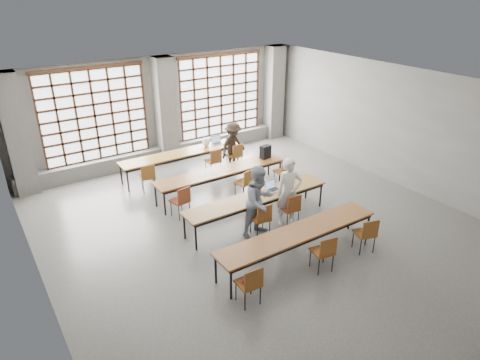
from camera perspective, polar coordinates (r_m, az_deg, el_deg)
name	(u,v)px	position (r m, az deg, el deg)	size (l,w,h in m)	color
floor	(257,225)	(10.95, 2.22, -5.99)	(11.00, 11.00, 0.00)	#4D4D4B
ceiling	(259,88)	(9.62, 2.57, 12.17)	(11.00, 11.00, 0.00)	silver
wall_back	(162,109)	(14.73, -10.35, 9.32)	(10.00, 10.00, 0.00)	#5F5F5C
wall_left	(31,220)	(8.54, -26.14, -4.86)	(11.00, 11.00, 0.00)	#5F5F5C
wall_right	(395,126)	(13.54, 19.98, 6.83)	(11.00, 11.00, 0.00)	#5F5F5C
column_left	(16,135)	(13.42, -27.69, 5.28)	(0.60, 0.55, 3.50)	#535351
column_mid	(166,111)	(14.48, -9.89, 9.08)	(0.60, 0.55, 3.50)	#535351
column_right	(274,93)	(16.72, 4.54, 11.50)	(0.60, 0.55, 3.50)	#535351
window_left	(95,116)	(13.92, -18.81, 8.12)	(3.32, 0.12, 3.00)	white
window_right	(221,96)	(15.61, -2.58, 11.15)	(3.32, 0.12, 3.00)	white
sill_ledge	(168,152)	(15.02, -9.60, 3.64)	(9.80, 0.35, 0.50)	#535351
desk_row_a	(182,154)	(13.65, -7.72, 3.42)	(4.00, 0.70, 0.73)	brown
desk_row_b	(221,172)	(12.25, -2.50, 1.04)	(4.00, 0.70, 0.73)	brown
desk_row_c	(257,198)	(10.78, 2.32, -2.47)	(4.00, 0.70, 0.73)	brown
desk_row_d	(299,234)	(9.41, 7.81, -7.14)	(4.00, 0.70, 0.73)	brown
chair_back_left	(148,175)	(12.66, -12.18, 0.66)	(0.51, 0.51, 0.88)	brown
chair_back_mid	(214,159)	(13.52, -3.47, 2.81)	(0.42, 0.43, 0.88)	maroon
chair_back_right	(236,154)	(13.91, -0.60, 3.51)	(0.45, 0.45, 0.88)	brown
chair_mid_left	(182,199)	(11.13, -7.81, -2.49)	(0.49, 0.50, 0.88)	maroon
chair_mid_centre	(246,181)	(12.02, 0.76, -0.08)	(0.50, 0.51, 0.88)	brown
chair_mid_right	(284,170)	(12.78, 5.90, 1.37)	(0.43, 0.43, 0.88)	brown
chair_front_left	(262,217)	(10.24, 2.95, -4.90)	(0.47, 0.47, 0.88)	brown
chair_front_right	(291,207)	(10.73, 6.86, -3.54)	(0.45, 0.45, 0.88)	brown
chair_near_left	(250,282)	(8.20, 1.39, -13.42)	(0.44, 0.45, 0.88)	brown
chair_near_mid	(325,250)	(9.21, 11.22, -9.14)	(0.49, 0.49, 0.88)	brown
chair_near_right	(367,232)	(10.05, 16.56, -6.64)	(0.53, 0.53, 0.88)	brown
student_male	(289,192)	(10.66, 6.53, -1.62)	(0.64, 0.42, 1.77)	silver
student_female	(259,201)	(10.16, 2.61, -2.85)	(0.87, 0.67, 1.78)	#1A2A4E
student_back	(233,146)	(13.92, -0.91, 4.59)	(1.00, 0.58, 1.55)	black
laptop_front	(272,187)	(11.09, 4.29, -0.95)	(0.39, 0.34, 0.26)	silver
laptop_back	(217,141)	(14.28, -3.09, 5.15)	(0.36, 0.31, 0.26)	#ADACB1
mouse	(287,187)	(11.25, 6.33, -0.88)	(0.10, 0.06, 0.04)	white
green_box	(254,194)	(10.76, 1.87, -1.85)	(0.25, 0.09, 0.09)	#36872C
phone	(265,196)	(10.77, 3.42, -2.08)	(0.13, 0.06, 0.01)	black
paper_sheet_a	(202,174)	(11.99, -5.09, 0.77)	(0.30, 0.21, 0.00)	white
paper_sheet_b	(213,173)	(12.04, -3.61, 0.93)	(0.30, 0.21, 0.00)	white
paper_sheet_c	(224,169)	(12.27, -2.11, 1.43)	(0.30, 0.21, 0.00)	silver
backpack	(265,152)	(13.01, 3.41, 3.77)	(0.32, 0.20, 0.40)	black
plastic_bag	(206,142)	(14.00, -4.56, 5.04)	(0.26, 0.21, 0.29)	silver
red_pouch	(248,281)	(8.28, 1.09, -13.33)	(0.20, 0.08, 0.06)	maroon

